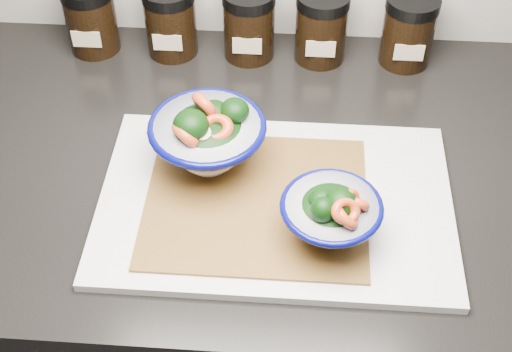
# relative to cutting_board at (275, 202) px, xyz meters

# --- Properties ---
(cabinet) EXTENTS (3.43, 0.58, 0.86)m
(cabinet) POSITION_rel_cutting_board_xyz_m (-0.08, 0.08, -0.48)
(cabinet) COLOR black
(cabinet) RESTS_ON ground
(countertop) EXTENTS (3.50, 0.60, 0.04)m
(countertop) POSITION_rel_cutting_board_xyz_m (-0.08, 0.08, -0.03)
(countertop) COLOR black
(countertop) RESTS_ON cabinet
(cutting_board) EXTENTS (0.45, 0.30, 0.01)m
(cutting_board) POSITION_rel_cutting_board_xyz_m (0.00, 0.00, 0.00)
(cutting_board) COLOR silver
(cutting_board) RESTS_ON countertop
(bamboo_mat) EXTENTS (0.28, 0.24, 0.00)m
(bamboo_mat) POSITION_rel_cutting_board_xyz_m (-0.02, -0.01, 0.01)
(bamboo_mat) COLOR olive
(bamboo_mat) RESTS_ON cutting_board
(bowl_left) EXTENTS (0.15, 0.15, 0.12)m
(bowl_left) POSITION_rel_cutting_board_xyz_m (-0.09, 0.06, 0.06)
(bowl_left) COLOR white
(bowl_left) RESTS_ON bamboo_mat
(bowl_right) EXTENTS (0.12, 0.12, 0.09)m
(bowl_right) POSITION_rel_cutting_board_xyz_m (0.07, -0.06, 0.05)
(bowl_right) COLOR white
(bowl_right) RESTS_ON bamboo_mat
(spice_jar_a) EXTENTS (0.08, 0.08, 0.11)m
(spice_jar_a) POSITION_rel_cutting_board_xyz_m (-0.31, 0.32, 0.05)
(spice_jar_a) COLOR black
(spice_jar_a) RESTS_ON countertop
(spice_jar_b) EXTENTS (0.08, 0.08, 0.11)m
(spice_jar_b) POSITION_rel_cutting_board_xyz_m (-0.18, 0.32, 0.05)
(spice_jar_b) COLOR black
(spice_jar_b) RESTS_ON countertop
(spice_jar_c) EXTENTS (0.08, 0.08, 0.11)m
(spice_jar_c) POSITION_rel_cutting_board_xyz_m (-0.06, 0.32, 0.05)
(spice_jar_c) COLOR black
(spice_jar_c) RESTS_ON countertop
(spice_jar_d) EXTENTS (0.08, 0.08, 0.11)m
(spice_jar_d) POSITION_rel_cutting_board_xyz_m (0.05, 0.32, 0.05)
(spice_jar_d) COLOR black
(spice_jar_d) RESTS_ON countertop
(spice_jar_e) EXTENTS (0.08, 0.08, 0.11)m
(spice_jar_e) POSITION_rel_cutting_board_xyz_m (0.19, 0.32, 0.05)
(spice_jar_e) COLOR black
(spice_jar_e) RESTS_ON countertop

